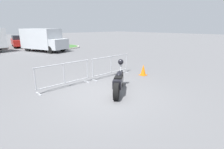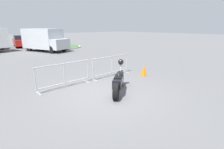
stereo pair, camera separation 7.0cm
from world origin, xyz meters
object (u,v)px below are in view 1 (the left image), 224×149
(delivery_van, at_px, (43,39))
(traffic_cone, at_px, (143,70))
(parked_car_red, at_px, (20,41))
(crowd_barrier_near, at_px, (64,75))
(parked_car_maroon, at_px, (44,40))
(motorcycle, at_px, (119,81))
(crowd_barrier_far, at_px, (111,66))

(delivery_van, xyz_separation_m, traffic_cone, (0.27, -12.90, -0.95))
(parked_car_red, height_order, traffic_cone, parked_car_red)
(parked_car_red, bearing_deg, crowd_barrier_near, 179.40)
(parked_car_maroon, relative_size, traffic_cone, 7.76)
(crowd_barrier_near, height_order, delivery_van, delivery_van)
(motorcycle, xyz_separation_m, crowd_barrier_far, (1.34, 1.95, 0.09))
(crowd_barrier_far, distance_m, delivery_van, 11.93)
(parked_car_maroon, bearing_deg, traffic_cone, -176.93)
(delivery_van, relative_size, parked_car_maroon, 1.17)
(delivery_van, bearing_deg, traffic_cone, -17.91)
(crowd_barrier_near, xyz_separation_m, traffic_cone, (4.07, -1.04, -0.27))
(parked_car_red, bearing_deg, delivery_van, -164.58)
(motorcycle, height_order, crowd_barrier_near, motorcycle)
(parked_car_red, bearing_deg, parked_car_maroon, -88.92)
(crowd_barrier_near, relative_size, parked_car_red, 0.55)
(parked_car_red, relative_size, traffic_cone, 7.70)
(crowd_barrier_near, distance_m, delivery_van, 12.47)
(crowd_barrier_near, bearing_deg, parked_car_red, 79.96)
(motorcycle, distance_m, parked_car_red, 19.91)
(motorcycle, bearing_deg, traffic_cone, -20.85)
(motorcycle, distance_m, crowd_barrier_far, 2.37)
(motorcycle, relative_size, crowd_barrier_near, 0.71)
(crowd_barrier_far, height_order, parked_car_red, parked_car_red)
(crowd_barrier_far, distance_m, parked_car_maroon, 17.78)
(motorcycle, distance_m, crowd_barrier_near, 2.37)
(parked_car_red, height_order, parked_car_maroon, parked_car_maroon)
(motorcycle, relative_size, delivery_van, 0.33)
(parked_car_red, bearing_deg, crowd_barrier_far, -172.12)
(parked_car_maroon, distance_m, traffic_cone, 18.61)
(crowd_barrier_far, bearing_deg, delivery_van, 84.62)
(parked_car_maroon, xyz_separation_m, traffic_cone, (-2.06, -18.49, -0.46))
(crowd_barrier_near, xyz_separation_m, delivery_van, (3.80, 11.86, 0.68))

